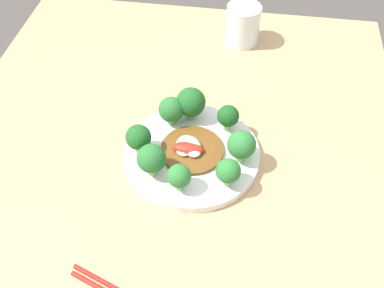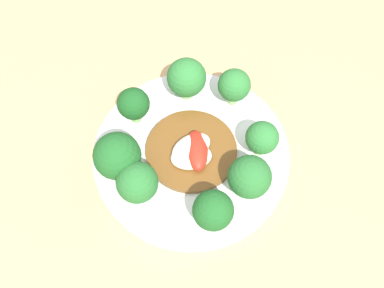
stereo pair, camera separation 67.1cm
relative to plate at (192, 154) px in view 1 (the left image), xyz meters
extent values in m
cube|color=tan|center=(0.03, 0.04, -0.39)|extent=(0.96, 0.88, 0.77)
cylinder|color=white|center=(0.00, 0.00, 0.00)|extent=(0.25, 0.25, 0.02)
cylinder|color=#7AAD5B|center=(-0.06, 0.06, 0.02)|extent=(0.02, 0.02, 0.02)
sphere|color=#286B2D|center=(-0.06, 0.06, 0.05)|extent=(0.05, 0.05, 0.05)
cylinder|color=#7AAD5B|center=(0.07, -0.06, 0.02)|extent=(0.01, 0.01, 0.02)
sphere|color=#19511E|center=(0.07, -0.06, 0.04)|extent=(0.04, 0.04, 0.04)
cylinder|color=#89B76B|center=(0.00, -0.09, 0.02)|extent=(0.02, 0.02, 0.02)
sphere|color=#2D7533|center=(0.00, -0.09, 0.05)|extent=(0.05, 0.05, 0.05)
cylinder|color=#89B76B|center=(-0.09, 0.01, 0.02)|extent=(0.01, 0.01, 0.02)
sphere|color=#2D7533|center=(-0.09, 0.01, 0.04)|extent=(0.04, 0.04, 0.04)
cylinder|color=#7AAD5B|center=(-0.01, 0.09, 0.02)|extent=(0.02, 0.02, 0.02)
sphere|color=#1E5B23|center=(-0.01, 0.09, 0.04)|extent=(0.05, 0.05, 0.05)
cylinder|color=#89B76B|center=(-0.06, -0.07, 0.02)|extent=(0.02, 0.02, 0.02)
sphere|color=#2D7533|center=(-0.06, -0.07, 0.04)|extent=(0.04, 0.04, 0.04)
cylinder|color=#89B76B|center=(0.09, 0.02, 0.02)|extent=(0.02, 0.02, 0.02)
sphere|color=#1E5B23|center=(0.09, 0.02, 0.05)|extent=(0.06, 0.06, 0.06)
cylinder|color=#70A356|center=(0.07, 0.05, 0.02)|extent=(0.02, 0.02, 0.01)
sphere|color=#286B2D|center=(0.07, 0.05, 0.04)|extent=(0.05, 0.05, 0.05)
cylinder|color=brown|center=(0.00, 0.00, 0.01)|extent=(0.12, 0.12, 0.01)
ellipsoid|color=red|center=(-0.01, 0.01, 0.02)|extent=(0.03, 0.06, 0.02)
ellipsoid|color=beige|center=(0.00, 0.01, 0.02)|extent=(0.05, 0.04, 0.01)
ellipsoid|color=silver|center=(0.00, 0.00, 0.02)|extent=(0.06, 0.06, 0.02)
cylinder|color=silver|center=(0.38, -0.06, 0.04)|extent=(0.08, 0.08, 0.09)
camera|label=1|loc=(-0.53, -0.08, 0.63)|focal=42.00mm
camera|label=2|loc=(0.03, 0.26, 0.51)|focal=42.00mm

